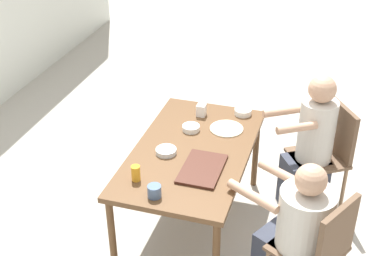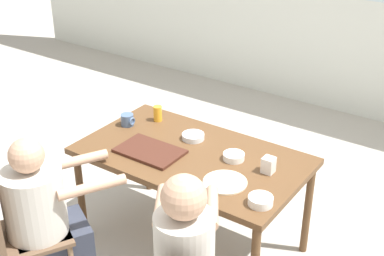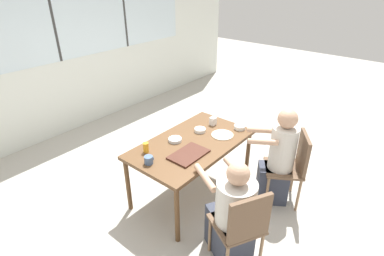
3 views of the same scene
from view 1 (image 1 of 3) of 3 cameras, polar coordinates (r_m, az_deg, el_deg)
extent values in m
plane|color=#B2ADA3|center=(4.30, 0.00, -10.24)|extent=(16.00, 16.00, 0.00)
cube|color=brown|center=(3.88, 0.00, -2.54)|extent=(1.43, 0.82, 0.04)
cylinder|color=brown|center=(4.55, 6.80, -2.58)|extent=(0.05, 0.05, 0.67)
cylinder|color=brown|center=(3.72, -8.49, -11.61)|extent=(0.05, 0.05, 0.67)
cylinder|color=brown|center=(4.69, -1.87, -1.18)|extent=(0.05, 0.05, 0.67)
cube|color=brown|center=(4.36, 13.21, -3.16)|extent=(0.55, 0.55, 0.03)
cube|color=brown|center=(4.33, 15.66, -0.33)|extent=(0.34, 0.23, 0.42)
cylinder|color=#8C6B4C|center=(4.30, 11.86, -7.26)|extent=(0.03, 0.03, 0.43)
cylinder|color=#8C6B4C|center=(4.54, 10.00, -4.74)|extent=(0.03, 0.03, 0.43)
cylinder|color=#8C6B4C|center=(4.45, 15.81, -6.41)|extent=(0.03, 0.03, 0.43)
cylinder|color=#8C6B4C|center=(4.68, 13.79, -4.03)|extent=(0.03, 0.03, 0.43)
cube|color=brown|center=(3.53, 12.17, -12.43)|extent=(0.54, 0.54, 0.03)
cube|color=brown|center=(3.32, 15.18, -11.02)|extent=(0.35, 0.21, 0.42)
cylinder|color=#8C6B4C|center=(3.86, 11.15, -12.47)|extent=(0.03, 0.03, 0.43)
cube|color=#333847|center=(4.44, 11.78, -5.67)|extent=(0.40, 0.42, 0.46)
cylinder|color=beige|center=(4.20, 13.15, -0.27)|extent=(0.28, 0.28, 0.50)
sphere|color=tan|center=(4.04, 13.74, 4.06)|extent=(0.21, 0.21, 0.21)
cylinder|color=tan|center=(3.94, 11.12, 0.02)|extent=(0.22, 0.29, 0.06)
cylinder|color=tan|center=(4.13, 9.63, 1.76)|extent=(0.22, 0.29, 0.06)
cylinder|color=beige|center=(3.40, 12.01, -9.49)|extent=(0.35, 0.35, 0.40)
sphere|color=tan|center=(3.22, 12.58, -5.42)|extent=(0.20, 0.20, 0.20)
cylinder|color=tan|center=(3.37, 6.51, -7.22)|extent=(0.24, 0.37, 0.06)
cylinder|color=tan|center=(3.57, 9.73, -4.97)|extent=(0.24, 0.37, 0.06)
cube|color=#472319|center=(3.65, 1.10, -4.37)|extent=(0.41, 0.27, 0.02)
cylinder|color=slate|center=(3.40, -4.04, -6.74)|extent=(0.09, 0.09, 0.08)
torus|color=slate|center=(3.44, -3.78, -6.31)|extent=(0.01, 0.06, 0.06)
cylinder|color=gold|center=(3.55, -6.01, -4.82)|extent=(0.06, 0.06, 0.11)
cube|color=silver|center=(4.27, 1.00, 1.91)|extent=(0.07, 0.07, 0.10)
cylinder|color=white|center=(4.32, 5.46, 1.75)|extent=(0.14, 0.14, 0.05)
cylinder|color=white|center=(4.08, -0.11, 0.01)|extent=(0.13, 0.13, 0.04)
cylinder|color=silver|center=(3.82, -2.78, -2.48)|extent=(0.15, 0.15, 0.04)
cylinder|color=beige|center=(4.11, 3.70, -0.07)|extent=(0.26, 0.26, 0.01)
camera|label=2|loc=(4.99, 36.46, 20.47)|focal=50.00mm
camera|label=3|loc=(1.31, 57.45, -2.29)|focal=28.00mm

